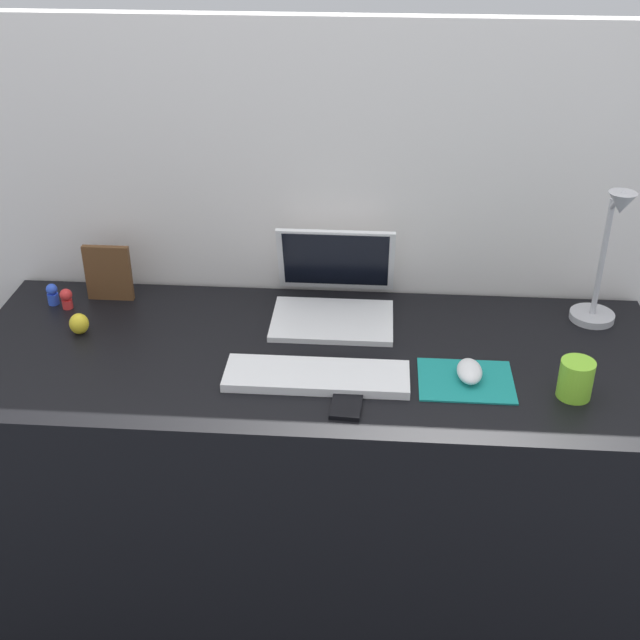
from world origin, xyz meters
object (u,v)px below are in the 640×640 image
object	(u,v)px
toy_figurine_blue	(52,294)
keyboard	(317,376)
mouse	(469,371)
picture_frame	(108,273)
cell_phone	(347,401)
toy_figurine_yellow	(79,324)
coffee_mug	(576,379)
laptop	(334,293)
toy_figurine_red	(66,298)
desk_lamp	(605,262)

from	to	relation	value
toy_figurine_blue	keyboard	bearing A→B (deg)	-23.33
mouse	toy_figurine_blue	size ratio (longest dim) A/B	1.69
picture_frame	mouse	bearing A→B (deg)	-19.27
cell_phone	toy_figurine_yellow	size ratio (longest dim) A/B	2.47
keyboard	coffee_mug	xyz separation A→B (m)	(0.56, -0.02, 0.03)
keyboard	coffee_mug	size ratio (longest dim) A/B	4.73
mouse	cell_phone	world-z (taller)	mouse
mouse	coffee_mug	distance (m)	0.23
keyboard	cell_phone	distance (m)	0.11
picture_frame	toy_figurine_blue	bearing A→B (deg)	-164.64
laptop	toy_figurine_yellow	xyz separation A→B (m)	(-0.61, -0.16, -0.03)
keyboard	cell_phone	xyz separation A→B (m)	(0.07, -0.08, -0.01)
picture_frame	toy_figurine_yellow	size ratio (longest dim) A/B	2.89
mouse	cell_phone	distance (m)	0.29
toy_figurine_red	toy_figurine_blue	world-z (taller)	toy_figurine_blue
laptop	picture_frame	world-z (taller)	laptop
coffee_mug	toy_figurine_yellow	bearing A→B (deg)	170.85
toy_figurine_red	toy_figurine_blue	distance (m)	0.05
toy_figurine_red	laptop	bearing A→B (deg)	2.77
laptop	toy_figurine_red	xyz separation A→B (m)	(-0.68, -0.03, -0.02)
desk_lamp	toy_figurine_blue	world-z (taller)	desk_lamp
laptop	mouse	distance (m)	0.43
coffee_mug	toy_figurine_yellow	size ratio (longest dim) A/B	1.67
mouse	coffee_mug	xyz separation A→B (m)	(0.22, -0.05, 0.02)
toy_figurine_red	toy_figurine_blue	size ratio (longest dim) A/B	0.95
desk_lamp	coffee_mug	bearing A→B (deg)	-109.05
coffee_mug	toy_figurine_blue	bearing A→B (deg)	165.53
toy_figurine_yellow	toy_figurine_red	world-z (taller)	toy_figurine_red
coffee_mug	keyboard	bearing A→B (deg)	177.81
laptop	keyboard	xyz separation A→B (m)	(-0.02, -0.32, -0.04)
desk_lamp	toy_figurine_yellow	xyz separation A→B (m)	(-1.26, -0.13, -0.15)
laptop	keyboard	bearing A→B (deg)	-93.41
picture_frame	toy_figurine_blue	distance (m)	0.15
cell_phone	picture_frame	world-z (taller)	picture_frame
mouse	laptop	bearing A→B (deg)	137.58
mouse	toy_figurine_yellow	bearing A→B (deg)	171.67
coffee_mug	toy_figurine_yellow	xyz separation A→B (m)	(-1.15, 0.18, -0.02)
laptop	toy_figurine_red	bearing A→B (deg)	-177.23
toy_figurine_yellow	desk_lamp	bearing A→B (deg)	6.02
toy_figurine_red	toy_figurine_yellow	bearing A→B (deg)	-59.25
toy_figurine_yellow	toy_figurine_blue	bearing A→B (deg)	129.42
keyboard	desk_lamp	bearing A→B (deg)	23.96
keyboard	picture_frame	bearing A→B (deg)	148.74
desk_lamp	coffee_mug	xyz separation A→B (m)	(-0.11, -0.32, -0.13)
mouse	picture_frame	xyz separation A→B (m)	(-0.90, 0.32, 0.05)
cell_phone	coffee_mug	xyz separation A→B (m)	(0.48, 0.06, 0.04)
desk_lamp	toy_figurine_red	size ratio (longest dim) A/B	6.81
keyboard	picture_frame	xyz separation A→B (m)	(-0.57, 0.34, 0.06)
cell_phone	coffee_mug	world-z (taller)	coffee_mug
keyboard	picture_frame	distance (m)	0.67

